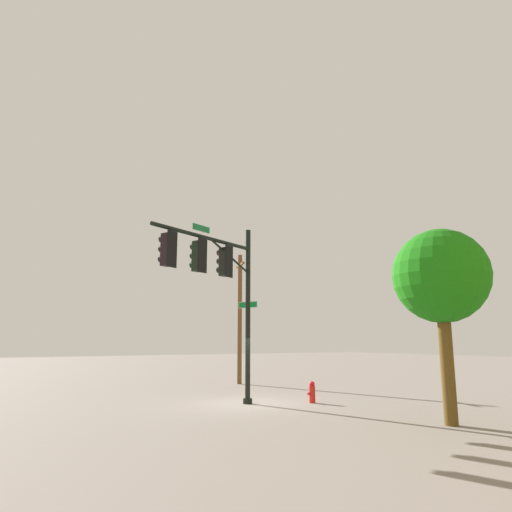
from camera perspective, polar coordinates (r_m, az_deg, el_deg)
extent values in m
plane|color=gray|center=(18.76, -1.05, -17.84)|extent=(120.00, 120.00, 0.00)
cylinder|color=black|center=(18.64, -1.01, -7.21)|extent=(0.20, 0.20, 6.93)
cylinder|color=black|center=(18.75, -1.05, -17.54)|extent=(0.36, 0.36, 0.20)
cylinder|color=black|center=(17.00, -6.25, 2.28)|extent=(4.84, 2.23, 0.14)
cylinder|color=black|center=(17.97, -3.23, -0.09)|extent=(2.21, 1.03, 1.07)
cube|color=black|center=(17.68, -3.88, -0.74)|extent=(0.44, 0.46, 1.10)
cube|color=black|center=(17.56, -3.36, -0.67)|extent=(0.41, 0.22, 1.22)
sphere|color=#FF2018|center=(17.86, -4.37, 0.28)|extent=(0.22, 0.22, 0.22)
cylinder|color=black|center=(17.91, -4.52, 0.41)|extent=(0.27, 0.23, 0.23)
sphere|color=#855607|center=(17.80, -4.39, -0.80)|extent=(0.22, 0.22, 0.22)
cylinder|color=black|center=(17.85, -4.54, -0.66)|extent=(0.27, 0.23, 0.23)
sphere|color=#0B621E|center=(17.75, -4.40, -1.88)|extent=(0.22, 0.22, 0.22)
cylinder|color=black|center=(17.80, -4.55, -1.74)|extent=(0.27, 0.23, 0.23)
cube|color=black|center=(16.58, -7.16, -0.03)|extent=(0.43, 0.45, 1.10)
cube|color=black|center=(16.44, -6.66, 0.05)|extent=(0.42, 0.20, 1.22)
sphere|color=#FF2018|center=(16.78, -7.63, 1.04)|extent=(0.22, 0.22, 0.22)
cylinder|color=black|center=(16.83, -7.77, 1.18)|extent=(0.27, 0.22, 0.23)
sphere|color=#855607|center=(16.72, -7.65, -0.10)|extent=(0.22, 0.22, 0.22)
cylinder|color=black|center=(16.77, -7.80, 0.04)|extent=(0.27, 0.22, 0.23)
sphere|color=#0B621E|center=(16.66, -7.68, -1.25)|extent=(0.22, 0.22, 0.22)
cylinder|color=black|center=(16.71, -7.83, -1.10)|extent=(0.27, 0.22, 0.23)
cube|color=black|center=(15.54, -10.90, 0.78)|extent=(0.44, 0.46, 1.10)
cube|color=black|center=(15.40, -10.37, 0.86)|extent=(0.41, 0.23, 1.22)
sphere|color=#FF2018|center=(15.74, -11.38, 1.92)|extent=(0.22, 0.22, 0.22)
cylinder|color=black|center=(15.80, -11.52, 2.06)|extent=(0.27, 0.23, 0.23)
sphere|color=#855607|center=(15.68, -11.42, 0.70)|extent=(0.22, 0.22, 0.22)
cylinder|color=black|center=(15.73, -11.57, 0.85)|extent=(0.27, 0.23, 0.23)
sphere|color=#0B621E|center=(15.62, -11.47, -0.52)|extent=(0.22, 0.22, 0.22)
cylinder|color=black|center=(15.67, -11.61, -0.36)|extent=(0.27, 0.23, 0.23)
cube|color=white|center=(16.88, -6.82, 3.43)|extent=(0.87, 0.40, 0.26)
cube|color=#146832|center=(16.88, -6.82, 3.43)|extent=(0.84, 0.39, 0.22)
cube|color=white|center=(18.66, -1.01, -6.06)|extent=(0.40, 0.87, 0.26)
cube|color=#0B7228|center=(18.66, -1.01, -6.06)|extent=(0.39, 0.84, 0.22)
cylinder|color=brown|center=(26.90, -2.03, -7.68)|extent=(0.26, 0.26, 7.42)
cube|color=brown|center=(27.23, -1.99, -1.13)|extent=(0.61, 1.76, 0.12)
cylinder|color=red|center=(19.08, 6.98, -16.66)|extent=(0.24, 0.24, 0.65)
sphere|color=red|center=(19.04, 6.96, -15.48)|extent=(0.22, 0.22, 0.22)
cylinder|color=red|center=(18.98, 6.61, -16.60)|extent=(0.12, 0.10, 0.10)
cylinder|color=brown|center=(15.06, 22.65, -12.87)|extent=(0.39, 0.39, 3.15)
sphere|color=#197511|center=(15.17, 21.91, -2.28)|extent=(2.88, 2.88, 2.88)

